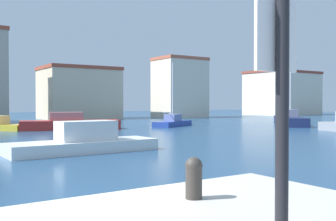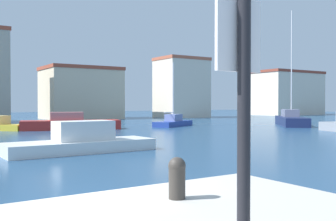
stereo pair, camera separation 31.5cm
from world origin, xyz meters
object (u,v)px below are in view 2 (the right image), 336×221
at_px(mooring_bollard, 177,176).
at_px(motorboat_red_inner_mooring, 70,123).
at_px(sailboat_navy_distant_east, 291,119).
at_px(motorboat_white_behind_lamppost, 82,142).
at_px(sailboat_blue_far_right, 173,122).

distance_m(mooring_bollard, motorboat_red_inner_mooring, 30.61).
bearing_deg(mooring_bollard, sailboat_navy_distant_east, 37.20).
height_order(mooring_bollard, motorboat_white_behind_lamppost, mooring_bollard).
bearing_deg(motorboat_white_behind_lamppost, motorboat_red_inner_mooring, 72.54).
xyz_separation_m(mooring_bollard, motorboat_white_behind_lamppost, (3.47, 13.23, -0.74)).
bearing_deg(sailboat_navy_distant_east, motorboat_red_inner_mooring, 164.47).
bearing_deg(mooring_bollard, sailboat_blue_far_right, 56.27).
relative_size(mooring_bollard, sailboat_navy_distant_east, 0.05).
xyz_separation_m(sailboat_navy_distant_east, motorboat_white_behind_lamppost, (-27.15, -10.02, -0.14)).
distance_m(mooring_bollard, motorboat_white_behind_lamppost, 13.70).
distance_m(sailboat_navy_distant_east, motorboat_white_behind_lamppost, 28.94).
relative_size(sailboat_navy_distant_east, motorboat_white_behind_lamppost, 1.69).
bearing_deg(motorboat_white_behind_lamppost, sailboat_blue_far_right, 44.66).
bearing_deg(sailboat_navy_distant_east, sailboat_blue_far_right, 154.05).
height_order(mooring_bollard, motorboat_red_inner_mooring, motorboat_red_inner_mooring).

